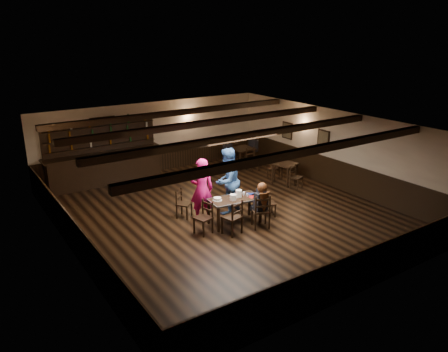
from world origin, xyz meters
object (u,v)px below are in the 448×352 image
chair_near_left (234,215)px  woman_pink (202,189)px  dining_table (235,201)px  bar_counter (105,164)px  cake (217,199)px  chair_near_right (262,209)px  man_blue (227,181)px

chair_near_left → woman_pink: 1.41m
dining_table → chair_near_left: chair_near_left is taller
woman_pink → bar_counter: size_ratio=0.44×
woman_pink → cake: size_ratio=7.15×
chair_near_right → man_blue: 1.54m
chair_near_left → dining_table: bearing=54.7°
chair_near_right → cake: size_ratio=3.84×
chair_near_right → man_blue: bearing=96.2°
chair_near_right → bar_counter: (-2.31, 6.10, 0.15)m
dining_table → bar_counter: (-1.89, 5.39, 0.06)m
chair_near_left → chair_near_right: bearing=-6.5°
chair_near_left → cake: 0.78m
chair_near_right → bar_counter: bar_counter is taller
dining_table → bar_counter: size_ratio=0.36×
dining_table → chair_near_right: bearing=-59.4°
dining_table → man_blue: size_ratio=0.76×
chair_near_right → cake: bearing=136.8°
chair_near_left → cake: chair_near_left is taller
dining_table → chair_near_right: size_ratio=1.55×
chair_near_right → man_blue: size_ratio=0.49×
woman_pink → cake: 0.63m
dining_table → bar_counter: bar_counter is taller
dining_table → man_blue: man_blue is taller
chair_near_right → man_blue: (-0.16, 1.47, 0.42)m
dining_table → cake: bearing=163.6°
dining_table → woman_pink: bearing=130.5°
chair_near_right → cake: (-0.90, 0.85, 0.21)m
cake → bar_counter: bearing=105.0°
cake → chair_near_left: bearing=-85.7°
dining_table → woman_pink: size_ratio=0.83×
chair_near_left → cake: size_ratio=3.77×
chair_near_left → cake: (-0.06, 0.75, 0.22)m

